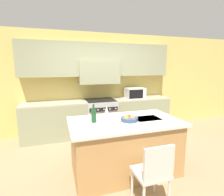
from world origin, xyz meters
The scene contains 11 objects.
ground_plane centered at (0.00, 0.00, 0.00)m, with size 10.00×10.00×0.00m, color #997F5B.
back_cabinetry centered at (0.00, 1.92, 1.61)m, with size 10.00×0.46×2.70m.
back_counter centered at (0.00, 1.68, 0.46)m, with size 3.92×0.62×0.92m.
range_stove centered at (0.00, 1.65, 0.47)m, with size 0.78×0.70×0.93m.
microwave centered at (1.00, 1.67, 1.07)m, with size 0.52×0.38×0.29m.
kitchen_island centered at (-0.03, -0.15, 0.46)m, with size 1.84×1.04×0.91m.
island_chair centered at (0.02, -1.02, 0.50)m, with size 0.42×0.40×0.89m.
wine_bottle centered at (-0.54, -0.08, 1.03)m, with size 0.08×0.08×0.30m.
wine_glass_near centered at (-0.30, -0.38, 1.06)m, with size 0.07×0.07×0.22m.
wine_glass_far centered at (-0.28, 0.10, 1.06)m, with size 0.07×0.07×0.22m.
fruit_bowl centered at (0.03, -0.19, 0.95)m, with size 0.28×0.28×0.10m.
Camera 1 is at (-1.08, -2.75, 1.80)m, focal length 28.00 mm.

